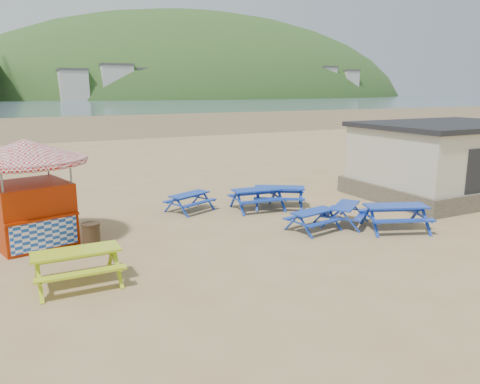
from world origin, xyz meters
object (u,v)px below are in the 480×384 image
ice_cream_kiosk (28,179)px  picnic_table_blue_a (190,202)px  picnic_table_yellow (77,267)px  litter_bin (91,236)px  picnic_table_blue_b (279,197)px  amenity_block (447,159)px

ice_cream_kiosk → picnic_table_blue_a: bearing=0.0°
picnic_table_yellow → picnic_table_blue_a: bearing=47.1°
picnic_table_yellow → litter_bin: (0.72, 2.36, -0.02)m
picnic_table_blue_a → picnic_table_blue_b: (3.34, -1.04, 0.07)m
picnic_table_blue_b → ice_cream_kiosk: ice_cream_kiosk is taller
litter_bin → picnic_table_blue_b: bearing=13.5°
picnic_table_blue_b → picnic_table_blue_a: bearing=-165.7°
picnic_table_yellow → ice_cream_kiosk: bearing=101.4°
litter_bin → amenity_block: amenity_block is taller
picnic_table_blue_a → ice_cream_kiosk: size_ratio=0.47×
picnic_table_blue_b → amenity_block: 7.83m
ice_cream_kiosk → litter_bin: ice_cream_kiosk is taller
picnic_table_blue_a → litter_bin: size_ratio=2.53×
ice_cream_kiosk → amenity_block: (16.53, -0.97, -0.42)m
picnic_table_blue_b → amenity_block: (7.62, -1.36, 1.16)m
picnic_table_blue_b → litter_bin: 7.64m
picnic_table_blue_a → amenity_block: bearing=-35.9°
picnic_table_yellow → ice_cream_kiosk: size_ratio=0.47×
picnic_table_blue_b → litter_bin: size_ratio=3.12×
picnic_table_blue_a → picnic_table_yellow: picnic_table_yellow is taller
picnic_table_blue_a → picnic_table_yellow: 7.08m
ice_cream_kiosk → amenity_block: ice_cream_kiosk is taller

